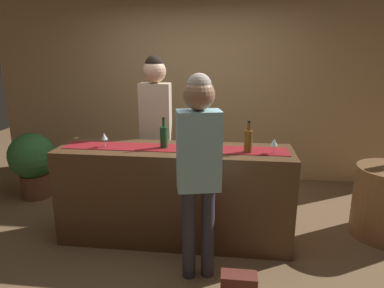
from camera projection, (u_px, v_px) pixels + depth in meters
name	position (u px, v px, depth m)	size (l,w,h in m)	color
ground_plane	(175.00, 237.00, 3.58)	(10.00, 10.00, 0.00)	brown
back_wall	(196.00, 81.00, 5.02)	(6.00, 0.12, 2.90)	tan
bar_counter	(175.00, 194.00, 3.45)	(2.29, 0.60, 0.96)	#543821
counter_runner_cloth	(174.00, 148.00, 3.32)	(2.17, 0.28, 0.01)	maroon
wine_bottle_amber	(248.00, 141.00, 3.16)	(0.07, 0.07, 0.30)	brown
wine_bottle_green	(164.00, 137.00, 3.31)	(0.07, 0.07, 0.30)	#194723
wine_glass_near_customer	(104.00, 137.00, 3.33)	(0.07, 0.07, 0.14)	silver
wine_glass_mid_counter	(274.00, 143.00, 3.12)	(0.07, 0.07, 0.14)	silver
bartender	(156.00, 117.00, 3.87)	(0.35, 0.26, 1.83)	#26262B
customer_sipping	(199.00, 157.00, 2.69)	(0.38, 0.27, 1.72)	#33333D
potted_plant_tall	(33.00, 161.00, 4.44)	(0.59, 0.59, 0.86)	brown
handbag	(239.00, 287.00, 2.66)	(0.28, 0.14, 0.22)	brown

